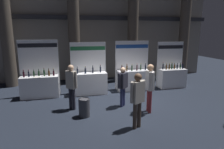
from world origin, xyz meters
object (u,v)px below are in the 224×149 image
(exhibitor_booth_3, at_px, (172,76))
(visitor_4, at_px, (138,96))
(exhibitor_booth_1, at_px, (89,81))
(exhibitor_booth_2, at_px, (133,78))
(visitor_0, at_px, (123,83))
(trash_bin, at_px, (84,108))
(visitor_7, at_px, (150,84))
(visitor_6, at_px, (71,84))
(exhibitor_booth_0, at_px, (40,84))

(exhibitor_booth_3, bearing_deg, visitor_4, -131.20)
(exhibitor_booth_1, height_order, exhibitor_booth_2, exhibitor_booth_2)
(visitor_0, bearing_deg, visitor_4, 42.89)
(exhibitor_booth_2, xyz_separation_m, visitor_4, (-1.25, -3.92, 0.42))
(trash_bin, xyz_separation_m, visitor_7, (2.37, -0.15, 0.75))
(exhibitor_booth_1, relative_size, visitor_6, 1.41)
(visitor_6, bearing_deg, visitor_0, 34.62)
(trash_bin, bearing_deg, visitor_7, -3.67)
(exhibitor_booth_0, relative_size, visitor_6, 1.48)
(visitor_6, distance_m, visitor_7, 2.90)
(visitor_6, bearing_deg, exhibitor_booth_1, 102.16)
(exhibitor_booth_2, relative_size, visitor_6, 1.43)
(exhibitor_booth_0, relative_size, exhibitor_booth_1, 1.05)
(visitor_6, relative_size, visitor_7, 0.97)
(exhibitor_booth_2, distance_m, visitor_6, 3.73)
(visitor_0, height_order, visitor_6, visitor_6)
(exhibitor_booth_3, height_order, visitor_6, exhibitor_booth_3)
(visitor_0, bearing_deg, exhibitor_booth_3, 166.99)
(exhibitor_booth_3, height_order, visitor_4, exhibitor_booth_3)
(visitor_0, bearing_deg, trash_bin, -22.79)
(trash_bin, distance_m, visitor_4, 2.05)
(exhibitor_booth_0, height_order, exhibitor_booth_3, exhibitor_booth_0)
(exhibitor_booth_1, distance_m, trash_bin, 2.63)
(exhibitor_booth_2, height_order, trash_bin, exhibitor_booth_2)
(exhibitor_booth_0, xyz_separation_m, exhibitor_booth_3, (6.63, 0.10, -0.01))
(exhibitor_booth_0, distance_m, trash_bin, 3.12)
(visitor_0, relative_size, visitor_7, 0.88)
(visitor_6, bearing_deg, trash_bin, -24.71)
(exhibitor_booth_3, bearing_deg, exhibitor_booth_1, -178.53)
(visitor_0, bearing_deg, exhibitor_booth_1, -105.26)
(exhibitor_booth_3, distance_m, visitor_0, 3.90)
(exhibitor_booth_2, distance_m, visitor_4, 4.14)
(trash_bin, relative_size, visitor_6, 0.38)
(visitor_0, height_order, visitor_4, visitor_4)
(exhibitor_booth_0, bearing_deg, visitor_6, -53.31)
(visitor_6, bearing_deg, exhibitor_booth_3, 58.21)
(visitor_4, bearing_deg, exhibitor_booth_2, 46.28)
(exhibitor_booth_0, bearing_deg, visitor_4, -49.33)
(exhibitor_booth_3, relative_size, visitor_7, 1.34)
(visitor_4, relative_size, visitor_6, 1.00)
(exhibitor_booth_0, relative_size, trash_bin, 3.92)
(exhibitor_booth_1, distance_m, visitor_0, 2.24)
(exhibitor_booth_0, distance_m, exhibitor_booth_2, 4.50)
(exhibitor_booth_2, bearing_deg, trash_bin, -135.36)
(exhibitor_booth_0, height_order, visitor_6, exhibitor_booth_0)
(trash_bin, xyz_separation_m, visitor_6, (-0.39, 0.76, 0.69))
(exhibitor_booth_0, height_order, exhibitor_booth_2, exhibitor_booth_0)
(visitor_0, xyz_separation_m, visitor_4, (-0.08, -1.83, 0.10))
(exhibitor_booth_3, relative_size, visitor_4, 1.39)
(exhibitor_booth_1, height_order, trash_bin, exhibitor_booth_1)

